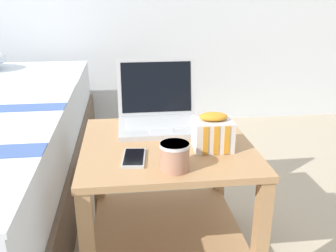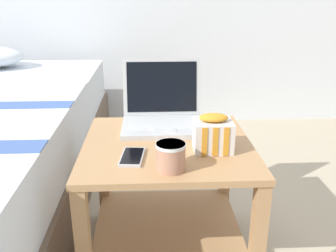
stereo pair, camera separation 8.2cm
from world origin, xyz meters
name	(u,v)px [view 2 (the right image)]	position (x,y,z in m)	size (l,w,h in m)	color
bedside_table	(167,185)	(0.00, 0.00, 0.31)	(0.59, 0.58, 0.48)	tan
laptop	(163,113)	(-0.01, 0.19, 0.53)	(0.32, 0.29, 0.25)	#B7BABC
mug_front_left	(172,155)	(0.01, -0.21, 0.53)	(0.09, 0.12, 0.09)	tan
snack_bag	(213,134)	(0.15, -0.07, 0.54)	(0.13, 0.11, 0.13)	silver
cell_phone	(132,157)	(-0.12, -0.12, 0.48)	(0.08, 0.15, 0.01)	#B7BABC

